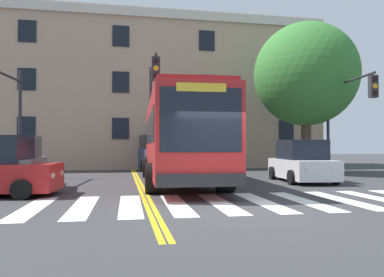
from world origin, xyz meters
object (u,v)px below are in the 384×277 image
traffic_light_near_corner (345,106)px  street_tree_curbside_large (306,75)px  car_white_far_lane (302,163)px  city_bus (178,137)px  traffic_light_far_corner (3,101)px  car_navy_behind_bus (154,154)px  car_grey_near_lane (13,166)px  traffic_light_overhead (152,97)px

traffic_light_near_corner → street_tree_curbside_large: bearing=105.3°
car_white_far_lane → street_tree_curbside_large: street_tree_curbside_large is taller
city_bus → car_white_far_lane: (5.37, -0.78, -1.11)m
traffic_light_near_corner → street_tree_curbside_large: 3.53m
traffic_light_near_corner → traffic_light_far_corner: bearing=179.3°
city_bus → traffic_light_far_corner: size_ratio=2.34×
car_navy_behind_bus → street_tree_curbside_large: (8.32, -4.65, 4.62)m
car_grey_near_lane → street_tree_curbside_large: 16.06m
traffic_light_far_corner → car_grey_near_lane: bearing=-68.3°
city_bus → car_navy_behind_bus: city_bus is taller
car_white_far_lane → traffic_light_far_corner: size_ratio=0.81×
traffic_light_near_corner → street_tree_curbside_large: street_tree_curbside_large is taller
car_navy_behind_bus → street_tree_curbside_large: street_tree_curbside_large is taller
traffic_light_near_corner → traffic_light_far_corner: (-16.23, 0.20, -0.07)m
city_bus → car_grey_near_lane: bearing=-163.3°
car_grey_near_lane → traffic_light_far_corner: traffic_light_far_corner is taller
car_grey_near_lane → traffic_light_far_corner: 4.33m
traffic_light_overhead → car_grey_near_lane: bearing=-144.8°
city_bus → car_grey_near_lane: city_bus is taller
traffic_light_far_corner → street_tree_curbside_large: bearing=9.3°
car_white_far_lane → traffic_light_near_corner: traffic_light_near_corner is taller
city_bus → traffic_light_near_corner: 8.99m
car_navy_behind_bus → traffic_light_overhead: bearing=-95.7°
traffic_light_near_corner → car_white_far_lane: bearing=-150.6°
car_grey_near_lane → traffic_light_near_corner: 15.49m
car_grey_near_lane → traffic_light_near_corner: traffic_light_near_corner is taller
car_grey_near_lane → street_tree_curbside_large: bearing=21.9°
city_bus → traffic_light_overhead: (-0.96, 1.83, 1.99)m
city_bus → traffic_light_far_corner: 7.74m
city_bus → car_navy_behind_bus: (-0.30, 8.51, -0.86)m
car_navy_behind_bus → traffic_light_far_corner: traffic_light_far_corner is taller
city_bus → car_white_far_lane: city_bus is taller
traffic_light_far_corner → traffic_light_overhead: traffic_light_overhead is taller
traffic_light_far_corner → traffic_light_overhead: bearing=4.4°
city_bus → traffic_light_overhead: bearing=117.7°
city_bus → car_grey_near_lane: size_ratio=2.48×
traffic_light_far_corner → traffic_light_near_corner: bearing=-0.7°
city_bus → traffic_light_near_corner: traffic_light_near_corner is taller
city_bus → traffic_light_far_corner: (-7.46, 1.33, 1.58)m
city_bus → street_tree_curbside_large: street_tree_curbside_large is taller
car_white_far_lane → traffic_light_far_corner: (-12.83, 2.11, 2.69)m
car_grey_near_lane → car_white_far_lane: (11.56, 1.07, -0.03)m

